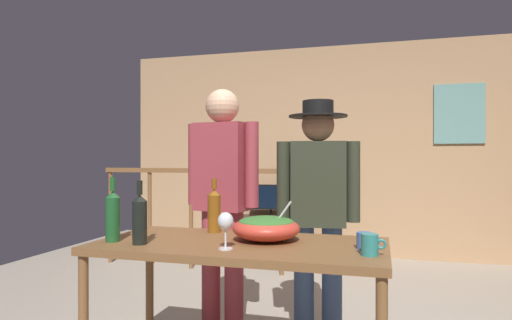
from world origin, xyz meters
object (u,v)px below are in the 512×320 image
at_px(stair_railing, 252,207).
at_px(serving_table, 240,256).
at_px(wine_glass, 226,223).
at_px(mug_teal, 370,245).
at_px(wine_bottle_amber, 214,210).
at_px(wine_bottle_dark, 140,218).
at_px(framed_picture, 459,114).
at_px(tv_console, 271,237).
at_px(salad_bowl, 266,227).
at_px(person_standing_left, 222,190).
at_px(person_standing_right, 318,202).
at_px(flat_screen_tv, 271,198).
at_px(mug_blue, 365,241).
at_px(wine_bottle_green, 113,215).

height_order(stair_railing, serving_table, stair_railing).
bearing_deg(serving_table, wine_glass, -93.59).
distance_m(wine_glass, mug_teal, 0.69).
xyz_separation_m(wine_bottle_amber, wine_bottle_dark, (-0.24, -0.45, -0.00)).
distance_m(framed_picture, wine_bottle_dark, 4.13).
xyz_separation_m(wine_glass, wine_bottle_amber, (-0.23, 0.45, 0.01)).
height_order(tv_console, serving_table, serving_table).
xyz_separation_m(stair_railing, wine_bottle_dark, (0.09, -2.40, 0.20)).
distance_m(salad_bowl, person_standing_left, 0.72).
bearing_deg(tv_console, wine_bottle_amber, -83.35).
bearing_deg(wine_glass, tv_console, 99.85).
relative_size(serving_table, salad_bowl, 4.16).
bearing_deg(person_standing_right, person_standing_left, -8.68).
distance_m(flat_screen_tv, mug_blue, 3.20).
bearing_deg(wine_glass, salad_bowl, 63.73).
bearing_deg(wine_bottle_green, mug_blue, 7.30).
xyz_separation_m(wine_glass, mug_teal, (0.68, 0.05, -0.08)).
bearing_deg(salad_bowl, person_standing_left, 129.78).
relative_size(stair_railing, wine_bottle_green, 7.62).
distance_m(tv_console, person_standing_left, 2.49).
bearing_deg(salad_bowl, wine_glass, -116.27).
xyz_separation_m(tv_console, wine_bottle_amber, (0.32, -2.74, 0.65)).
distance_m(serving_table, person_standing_left, 0.77).
bearing_deg(flat_screen_tv, wine_bottle_green, -91.75).
xyz_separation_m(serving_table, salad_bowl, (0.12, 0.08, 0.15)).
relative_size(stair_railing, mug_blue, 23.12).
height_order(serving_table, person_standing_right, person_standing_right).
bearing_deg(wine_bottle_amber, framed_picture, 58.69).
relative_size(stair_railing, flat_screen_tv, 4.77).
xyz_separation_m(flat_screen_tv, wine_bottle_dark, (0.08, -3.16, 0.17)).
relative_size(framed_picture, stair_railing, 0.26).
height_order(serving_table, mug_teal, mug_teal).
bearing_deg(salad_bowl, stair_railing, 108.26).
height_order(wine_bottle_dark, mug_blue, wine_bottle_dark).
bearing_deg(mug_teal, wine_bottle_amber, 156.44).
xyz_separation_m(wine_bottle_dark, mug_teal, (1.16, 0.05, -0.09)).
xyz_separation_m(framed_picture, flat_screen_tv, (-2.16, -0.32, -1.00)).
relative_size(salad_bowl, wine_bottle_dark, 1.11).
xyz_separation_m(stair_railing, serving_table, (0.58, -2.20, -0.01)).
xyz_separation_m(framed_picture, person_standing_left, (-1.92, -2.66, -0.73)).
distance_m(serving_table, wine_bottle_green, 0.72).
xyz_separation_m(serving_table, person_standing_right, (0.33, 0.62, 0.24)).
bearing_deg(flat_screen_tv, framed_picture, 8.46).
bearing_deg(mug_blue, salad_bowl, 171.11).
xyz_separation_m(serving_table, wine_bottle_amber, (-0.25, 0.26, 0.21)).
relative_size(flat_screen_tv, person_standing_left, 0.33).
relative_size(framed_picture, mug_blue, 6.07).
bearing_deg(framed_picture, person_standing_right, -115.45).
bearing_deg(framed_picture, mug_blue, -106.12).
bearing_deg(wine_glass, wine_bottle_dark, -179.92).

